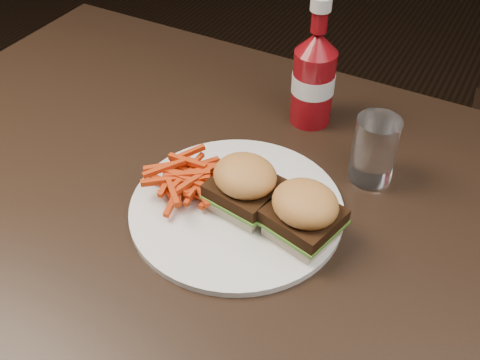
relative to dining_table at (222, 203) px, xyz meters
The scene contains 7 objects.
dining_table is the anchor object (origin of this frame).
plate 0.05m from the dining_table, 29.35° to the right, with size 0.30×0.30×0.01m, color white.
sandwich_half_a 0.06m from the dining_table, 19.32° to the right, with size 0.08×0.07×0.02m, color beige.
sandwich_half_b 0.15m from the dining_table, 10.86° to the right, with size 0.08×0.07×0.02m, color beige.
fries_pile 0.07m from the dining_table, 145.47° to the right, with size 0.10×0.10×0.04m, color #C53306, non-canonical shape.
ketchup_bottle 0.25m from the dining_table, 80.31° to the left, with size 0.07×0.07×0.14m, color maroon.
tumbler 0.24m from the dining_table, 37.60° to the left, with size 0.06×0.06×0.10m, color white.
Camera 1 is at (0.31, -0.51, 1.31)m, focal length 42.00 mm.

